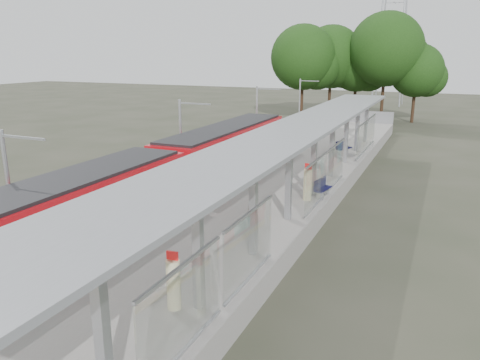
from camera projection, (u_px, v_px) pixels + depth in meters
The scene contains 13 objects.
trackbed at pixel (216, 187), 28.43m from camera, with size 3.00×70.00×0.24m, color #59544C.
platform at pixel (287, 189), 26.58m from camera, with size 6.00×50.00×1.00m, color gray.
tactile_strip at pixel (246, 176), 27.44m from camera, with size 0.60×50.00×0.02m, color gold.
end_fence at pixel (363, 117), 48.30m from camera, with size 6.00×0.10×1.20m, color #9EA0A5.
train at pixel (164, 178), 22.93m from camera, with size 2.74×27.60×3.62m.
canopy at pixel (296, 138), 21.61m from camera, with size 3.27×38.00×3.66m.
tree_cluster at pixel (355, 57), 55.01m from camera, with size 19.20×11.89×12.61m.
catenary_masts at pixel (182, 142), 27.48m from camera, with size 2.08×48.16×5.40m.
bench_mid at pixel (322, 187), 23.39m from camera, with size 0.64×1.40×0.92m.
bench_far at pixel (343, 147), 33.10m from camera, with size 0.94×1.52×1.00m.
info_pillar_near at pixel (174, 284), 13.05m from camera, with size 0.39×0.39×1.74m.
info_pillar_far at pixel (308, 184), 22.76m from camera, with size 0.41×0.41×1.83m.
litter_bin at pixel (253, 214), 19.65m from camera, with size 0.43×0.43×0.87m, color #9EA0A5.
Camera 1 is at (7.86, -4.41, 8.00)m, focal length 35.00 mm.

